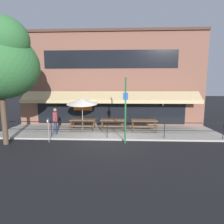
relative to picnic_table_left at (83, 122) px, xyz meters
The scene contains 12 objects.
ground_plane 2.96m from the picnic_table_left, 49.45° to the right, with size 120.00×120.00×0.00m, color black.
patio_deck 1.99m from the picnic_table_left, ahead, with size 15.00×4.00×0.10m, color #ADA89E.
restaurant_building 4.13m from the picnic_table_left, 47.43° to the left, with size 15.00×1.60×7.61m.
patio_railing 2.66m from the picnic_table_left, 45.25° to the right, with size 13.84×0.04×0.97m.
picnic_table_left is the anchor object (origin of this frame).
picnic_table_centre 2.18m from the picnic_table_left, ahead, with size 1.80×1.42×0.76m.
picnic_table_right 4.36m from the picnic_table_left, ahead, with size 1.80×1.42×0.76m.
patio_umbrella_left 1.48m from the picnic_table_left, 90.00° to the right, with size 2.14×2.14×2.39m.
pedestrian_walking 2.01m from the picnic_table_left, 141.51° to the right, with size 0.32×0.61×1.71m.
parking_meter_near 3.07m from the picnic_table_left, 118.15° to the right, with size 0.15×0.16×1.42m.
street_sign_pole 4.13m from the picnic_table_left, 41.89° to the right, with size 0.28×0.09×3.69m.
street_tree_curbside 6.08m from the picnic_table_left, 138.53° to the right, with size 4.06×3.65×6.58m.
Camera 1 is at (0.74, -10.05, 3.11)m, focal length 28.00 mm.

